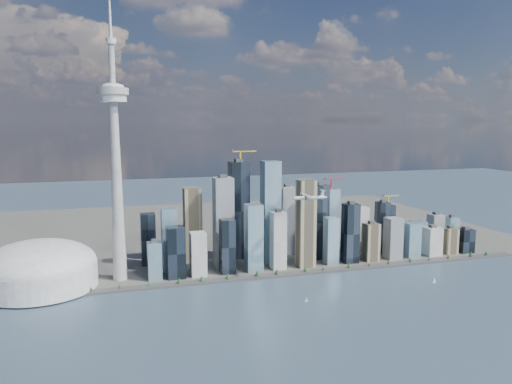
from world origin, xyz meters
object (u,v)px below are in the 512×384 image
object	(u,v)px
airplane	(309,197)
sailboat_west	(306,300)
needle_tower	(116,157)
dome_stadium	(39,268)
sailboat_east	(434,281)

from	to	relation	value
airplane	sailboat_west	size ratio (longest dim) A/B	7.63
airplane	needle_tower	bearing A→B (deg)	167.47
dome_stadium	sailboat_east	xyz separation A→B (m)	(707.02, -170.99, -36.24)
dome_stadium	airplane	bearing A→B (deg)	-10.67
needle_tower	sailboat_east	size ratio (longest dim) A/B	55.32
sailboat_east	dome_stadium	bearing A→B (deg)	165.44
sailboat_east	needle_tower	bearing A→B (deg)	161.33
needle_tower	dome_stadium	distance (m)	241.40
needle_tower	airplane	world-z (taller)	needle_tower
needle_tower	dome_stadium	world-z (taller)	needle_tower
needle_tower	sailboat_east	bearing A→B (deg)	-17.70
dome_stadium	airplane	world-z (taller)	airplane
needle_tower	sailboat_west	bearing A→B (deg)	-34.52
airplane	sailboat_east	world-z (taller)	airplane
airplane	sailboat_east	size ratio (longest dim) A/B	7.07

